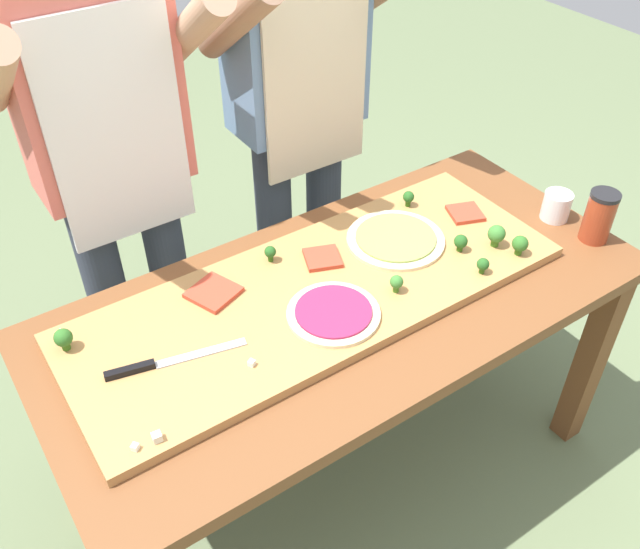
{
  "coord_description": "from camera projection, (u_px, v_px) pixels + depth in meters",
  "views": [
    {
      "loc": [
        -0.78,
        -1.03,
        1.91
      ],
      "look_at": [
        -0.06,
        0.03,
        0.82
      ],
      "focal_mm": 38.45,
      "sensor_mm": 36.0,
      "label": 1
    }
  ],
  "objects": [
    {
      "name": "broccoli_floret_back_left",
      "position": [
        483.0,
        265.0,
        1.75
      ],
      "size": [
        0.03,
        0.03,
        0.04
      ],
      "color": "#2C5915",
      "rests_on": "cutting_board"
    },
    {
      "name": "broccoli_floret_back_mid",
      "position": [
        63.0,
        338.0,
        1.54
      ],
      "size": [
        0.04,
        0.04,
        0.06
      ],
      "color": "#366618",
      "rests_on": "cutting_board"
    },
    {
      "name": "broccoli_floret_center_right",
      "position": [
        520.0,
        244.0,
        1.8
      ],
      "size": [
        0.04,
        0.04,
        0.06
      ],
      "color": "#366618",
      "rests_on": "cutting_board"
    },
    {
      "name": "broccoli_floret_front_left",
      "position": [
        270.0,
        252.0,
        1.78
      ],
      "size": [
        0.03,
        0.03,
        0.05
      ],
      "color": "#2C5915",
      "rests_on": "cutting_board"
    },
    {
      "name": "broccoli_floret_back_right",
      "position": [
        496.0,
        234.0,
        1.83
      ],
      "size": [
        0.05,
        0.05,
        0.06
      ],
      "color": "#3F7220",
      "rests_on": "cutting_board"
    },
    {
      "name": "chefs_knife",
      "position": [
        156.0,
        364.0,
        1.51
      ],
      "size": [
        0.31,
        0.09,
        0.02
      ],
      "color": "#B7BABF",
      "rests_on": "cutting_board"
    },
    {
      "name": "pizza_whole_pesto_green",
      "position": [
        396.0,
        239.0,
        1.86
      ],
      "size": [
        0.27,
        0.27,
        0.02
      ],
      "color": "beige",
      "rests_on": "cutting_board"
    },
    {
      "name": "broccoli_floret_front_right",
      "position": [
        408.0,
        197.0,
        1.98
      ],
      "size": [
        0.03,
        0.03,
        0.05
      ],
      "color": "#2C5915",
      "rests_on": "cutting_board"
    },
    {
      "name": "broccoli_floret_center_left",
      "position": [
        397.0,
        282.0,
        1.69
      ],
      "size": [
        0.03,
        0.03,
        0.05
      ],
      "color": "#3F7220",
      "rests_on": "cutting_board"
    },
    {
      "name": "cheese_crumble_b",
      "position": [
        135.0,
        447.0,
        1.34
      ],
      "size": [
        0.02,
        0.02,
        0.01
      ],
      "primitive_type": "cube",
      "rotation": [
        0.0,
        0.0,
        0.65
      ],
      "color": "white",
      "rests_on": "cutting_board"
    },
    {
      "name": "pizza_slice_near_left",
      "position": [
        214.0,
        292.0,
        1.7
      ],
      "size": [
        0.14,
        0.14,
        0.01
      ],
      "primitive_type": "cube",
      "rotation": [
        0.0,
        0.0,
        0.37
      ],
      "color": "#BC3D28",
      "rests_on": "cutting_board"
    },
    {
      "name": "cheese_crumble_a",
      "position": [
        157.0,
        437.0,
        1.36
      ],
      "size": [
        0.02,
        0.02,
        0.02
      ],
      "primitive_type": "cube",
      "rotation": [
        0.0,
        0.0,
        1.46
      ],
      "color": "silver",
      "rests_on": "cutting_board"
    },
    {
      "name": "cook_right",
      "position": [
        298.0,
        94.0,
        2.05
      ],
      "size": [
        0.54,
        0.39,
        1.67
      ],
      "color": "#333847",
      "rests_on": "ground"
    },
    {
      "name": "pizza_slice_far_left",
      "position": [
        465.0,
        213.0,
        1.96
      ],
      "size": [
        0.12,
        0.12,
        0.01
      ],
      "primitive_type": "cube",
      "rotation": [
        0.0,
        0.0,
        -0.36
      ],
      "color": "#BC3D28",
      "rests_on": "cutting_board"
    },
    {
      "name": "cutting_board",
      "position": [
        318.0,
        292.0,
        1.72
      ],
      "size": [
        1.28,
        0.47,
        0.03
      ],
      "primitive_type": "cube",
      "color": "#B27F47",
      "rests_on": "prep_table"
    },
    {
      "name": "cheese_crumble_c",
      "position": [
        252.0,
        363.0,
        1.51
      ],
      "size": [
        0.02,
        0.02,
        0.01
      ],
      "primitive_type": "cube",
      "rotation": [
        0.0,
        0.0,
        0.47
      ],
      "color": "white",
      "rests_on": "cutting_board"
    },
    {
      "name": "flour_cup",
      "position": [
        556.0,
        207.0,
        1.97
      ],
      "size": [
        0.08,
        0.08,
        0.08
      ],
      "color": "white",
      "rests_on": "prep_table"
    },
    {
      "name": "prep_table",
      "position": [
        345.0,
        326.0,
        1.8
      ],
      "size": [
        1.56,
        0.73,
        0.75
      ],
      "color": "brown",
      "rests_on": "ground"
    },
    {
      "name": "cook_left",
      "position": [
        110.0,
        149.0,
        1.8
      ],
      "size": [
        0.54,
        0.39,
        1.67
      ],
      "color": "#333847",
      "rests_on": "ground"
    },
    {
      "name": "sauce_jar",
      "position": [
        599.0,
        216.0,
        1.87
      ],
      "size": [
        0.08,
        0.08,
        0.15
      ],
      "color": "#99381E",
      "rests_on": "prep_table"
    },
    {
      "name": "pizza_slice_near_right",
      "position": [
        323.0,
        258.0,
        1.8
      ],
      "size": [
        0.12,
        0.12,
        0.01
      ],
      "primitive_type": "cube",
      "rotation": [
        0.0,
        0.0,
        -0.37
      ],
      "color": "#BC3D28",
      "rests_on": "cutting_board"
    },
    {
      "name": "ground_plane",
      "position": [
        340.0,
        468.0,
        2.22
      ],
      "size": [
        8.0,
        8.0,
        0.0
      ],
      "primitive_type": "plane",
      "color": "#60704C"
    },
    {
      "name": "pizza_whole_beet_magenta",
      "position": [
        333.0,
        313.0,
        1.64
      ],
      "size": [
        0.23,
        0.23,
        0.02
      ],
      "color": "beige",
      "rests_on": "cutting_board"
    },
    {
      "name": "cheese_crumble_d",
      "position": [
        61.0,
        333.0,
        1.59
      ],
      "size": [
        0.02,
        0.02,
        0.01
      ],
      "primitive_type": "cube",
      "rotation": [
        0.0,
        0.0,
        0.52
      ],
      "color": "white",
      "rests_on": "cutting_board"
    },
    {
      "name": "broccoli_floret_front_mid",
      "position": [
        461.0,
        242.0,
        1.82
      ],
      "size": [
        0.04,
        0.04,
        0.05
      ],
      "color": "#2C5915",
      "rests_on": "cutting_board"
    }
  ]
}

